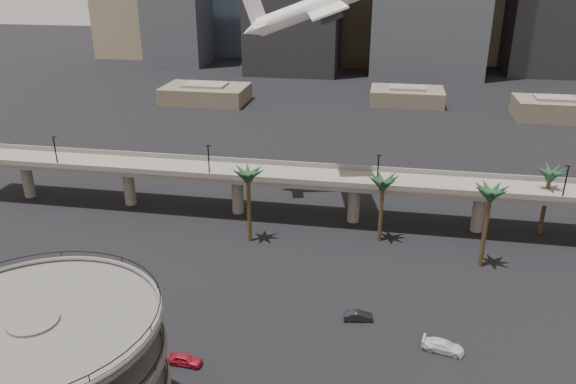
% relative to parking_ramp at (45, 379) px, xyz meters
% --- Properties ---
extents(parking_ramp, '(22.20, 22.20, 17.35)m').
position_rel_parking_ramp_xyz_m(parking_ramp, '(0.00, 0.00, 0.00)').
color(parking_ramp, '#53504D').
rests_on(parking_ramp, ground).
extents(overpass, '(130.00, 9.30, 14.70)m').
position_rel_parking_ramp_xyz_m(overpass, '(13.00, 59.00, -2.50)').
color(overpass, slate).
rests_on(overpass, ground).
extents(palm_trees, '(54.40, 18.40, 14.00)m').
position_rel_parking_ramp_xyz_m(palm_trees, '(34.48, 51.47, 1.46)').
color(palm_trees, '#4E3C21').
rests_on(palm_trees, ground).
extents(low_buildings, '(135.00, 27.50, 6.80)m').
position_rel_parking_ramp_xyz_m(low_buildings, '(19.89, 146.30, -6.97)').
color(low_buildings, brown).
rests_on(low_buildings, ground).
extents(airborne_jet, '(32.02, 29.16, 14.12)m').
position_rel_parking_ramp_xyz_m(airborne_jet, '(16.79, 70.56, 27.80)').
color(airborne_jet, silver).
rests_on(airborne_jet, ground).
extents(car_a, '(4.17, 1.87, 1.39)m').
position_rel_parking_ramp_xyz_m(car_a, '(7.08, 15.40, -9.14)').
color(car_a, '#B4192D').
rests_on(car_a, ground).
extents(car_b, '(4.20, 2.09, 1.32)m').
position_rel_parking_ramp_xyz_m(car_b, '(26.90, 28.06, -9.17)').
color(car_b, black).
rests_on(car_b, ground).
extents(car_c, '(5.42, 3.04, 1.48)m').
position_rel_parking_ramp_xyz_m(car_c, '(37.67, 23.43, -9.09)').
color(car_c, white).
rests_on(car_c, ground).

